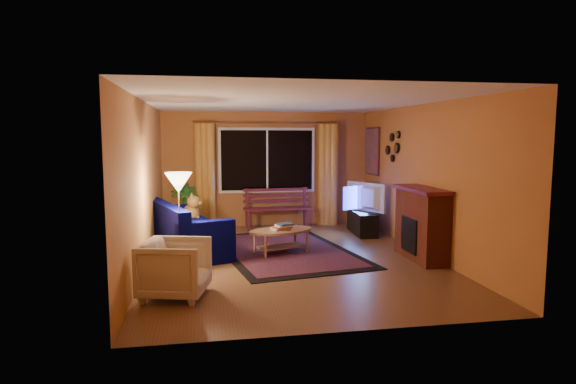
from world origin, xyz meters
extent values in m
cube|color=brown|center=(0.00, 0.00, -0.01)|extent=(4.50, 6.00, 0.02)
cube|color=white|center=(0.00, 0.00, 2.51)|extent=(4.50, 6.00, 0.02)
cube|color=#BF763A|center=(0.00, 3.01, 1.25)|extent=(4.50, 0.02, 2.50)
cube|color=#BF763A|center=(-2.26, 0.00, 1.25)|extent=(0.02, 6.00, 2.50)
cube|color=#BF763A|center=(2.26, 0.00, 1.25)|extent=(0.02, 6.00, 2.50)
cube|color=black|center=(0.00, 2.94, 1.45)|extent=(2.00, 0.02, 1.30)
cylinder|color=#BF8C3F|center=(0.00, 2.90, 2.25)|extent=(3.20, 0.03, 0.03)
cylinder|color=gold|center=(-1.35, 2.88, 1.12)|extent=(0.36, 0.36, 2.24)
cylinder|color=gold|center=(1.35, 2.88, 1.12)|extent=(0.36, 0.36, 2.24)
cube|color=#521820|center=(0.17, 2.61, 0.21)|extent=(1.45, 0.48, 0.43)
imported|color=#235B1E|center=(-1.79, 2.62, 0.49)|extent=(0.65, 0.65, 0.99)
cube|color=#010349|center=(-1.66, 0.75, 0.43)|extent=(1.53, 2.28, 0.85)
imported|color=beige|center=(-1.74, -1.60, 0.39)|extent=(0.87, 0.91, 0.78)
cylinder|color=#BF8C3F|center=(-1.74, -0.25, 0.71)|extent=(0.28, 0.28, 1.43)
cube|color=maroon|center=(-0.02, 0.54, 0.01)|extent=(2.63, 3.61, 0.02)
cylinder|color=#A47652|center=(-0.11, 0.36, 0.21)|extent=(1.44, 1.44, 0.41)
cube|color=black|center=(1.78, 1.74, 0.23)|extent=(0.44, 1.12, 0.46)
imported|color=black|center=(1.78, 1.74, 0.75)|extent=(0.59, 0.95, 0.58)
cube|color=maroon|center=(2.05, -0.40, 0.55)|extent=(0.40, 1.20, 1.10)
cube|color=#C74D15|center=(2.22, 2.45, 1.65)|extent=(0.04, 0.76, 0.96)
camera|label=1|loc=(-1.36, -7.49, 1.96)|focal=30.00mm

